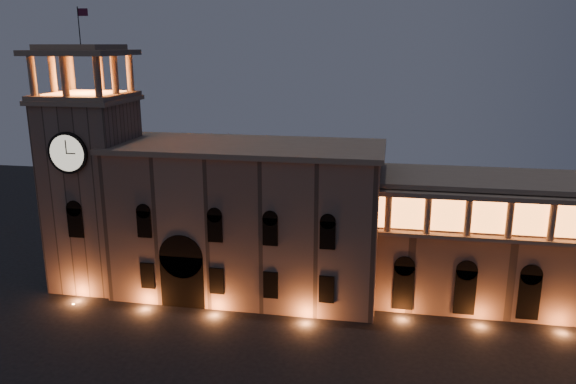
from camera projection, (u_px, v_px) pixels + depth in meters
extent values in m
cube|color=#846856|center=(248.00, 221.00, 65.10)|extent=(30.00, 12.00, 17.00)
cube|color=gray|center=(246.00, 147.00, 62.84)|extent=(30.80, 12.80, 0.60)
cube|color=black|center=(184.00, 280.00, 62.42)|extent=(5.00, 1.40, 6.00)
cylinder|color=black|center=(183.00, 255.00, 61.66)|extent=(5.00, 1.40, 5.00)
cube|color=orange|center=(184.00, 282.00, 62.29)|extent=(4.20, 0.20, 5.00)
cube|color=#846856|center=(94.00, 195.00, 66.74)|extent=(9.00, 9.00, 22.00)
cube|color=gray|center=(86.00, 100.00, 63.86)|extent=(9.80, 9.80, 0.50)
cylinder|color=black|center=(68.00, 153.00, 60.76)|extent=(4.60, 0.35, 4.60)
cylinder|color=beige|center=(67.00, 153.00, 60.62)|extent=(4.00, 0.12, 4.00)
cube|color=gray|center=(85.00, 96.00, 63.73)|extent=(9.40, 9.40, 0.50)
cube|color=orange|center=(85.00, 93.00, 63.65)|extent=(6.80, 6.80, 0.15)
cylinder|color=gray|center=(32.00, 76.00, 60.18)|extent=(0.76, 0.76, 4.20)
cylinder|color=gray|center=(64.00, 76.00, 59.52)|extent=(0.76, 0.76, 4.20)
cylinder|color=gray|center=(98.00, 77.00, 58.85)|extent=(0.76, 0.76, 4.20)
cylinder|color=gray|center=(71.00, 73.00, 67.41)|extent=(0.76, 0.76, 4.20)
cylinder|color=gray|center=(100.00, 73.00, 66.74)|extent=(0.76, 0.76, 4.20)
cylinder|color=gray|center=(130.00, 73.00, 66.08)|extent=(0.76, 0.76, 4.20)
cylinder|color=gray|center=(53.00, 74.00, 63.79)|extent=(0.76, 0.76, 4.20)
cylinder|color=gray|center=(115.00, 75.00, 62.46)|extent=(0.76, 0.76, 4.20)
cube|color=gray|center=(81.00, 53.00, 62.51)|extent=(9.80, 9.80, 0.60)
cube|color=gray|center=(81.00, 47.00, 62.36)|extent=(7.50, 7.50, 0.60)
cylinder|color=black|center=(79.00, 26.00, 61.77)|extent=(0.10, 0.10, 4.00)
plane|color=#531732|center=(83.00, 12.00, 61.31)|extent=(1.20, 0.00, 1.20)
cube|color=#7F6351|center=(553.00, 246.00, 61.44)|extent=(40.00, 10.00, 14.00)
cube|color=gray|center=(562.00, 182.00, 59.58)|extent=(40.60, 10.60, 0.50)
cube|color=gray|center=(571.00, 243.00, 55.62)|extent=(40.00, 1.20, 0.40)
cube|color=orange|center=(572.00, 221.00, 55.58)|extent=(38.00, 0.15, 3.60)
cylinder|color=gray|center=(388.00, 213.00, 58.21)|extent=(0.70, 0.70, 4.00)
cylinder|color=gray|center=(428.00, 215.00, 57.51)|extent=(0.70, 0.70, 4.00)
cylinder|color=gray|center=(468.00, 217.00, 56.81)|extent=(0.70, 0.70, 4.00)
cylinder|color=gray|center=(510.00, 219.00, 56.11)|extent=(0.70, 0.70, 4.00)
cylinder|color=gray|center=(552.00, 221.00, 55.41)|extent=(0.70, 0.70, 4.00)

